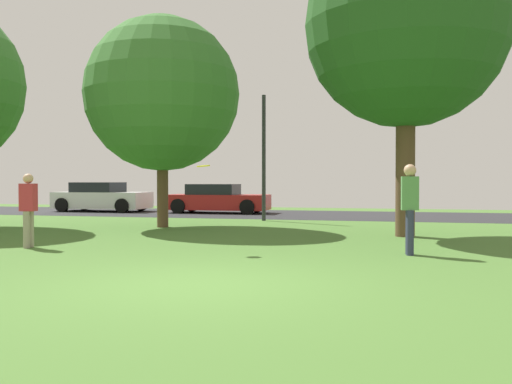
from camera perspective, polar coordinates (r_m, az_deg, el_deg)
The scene contains 10 objects.
ground_plane at distance 7.98m, azimuth -5.96°, elevation -9.30°, with size 44.00×44.00×0.00m, color #47702D.
road_strip at distance 23.57m, azimuth 7.50°, elevation -2.33°, with size 44.00×6.40×0.01m, color #28282B.
birch_tree_lone at distance 17.77m, azimuth -9.50°, elevation 9.77°, with size 4.75×4.75×6.49m.
oak_tree_center at distance 15.49m, azimuth 15.00°, elevation 15.88°, with size 5.20×5.20×8.01m.
person_thrower at distance 11.30m, azimuth 15.35°, elevation -1.22°, with size 0.34×0.30×1.77m.
person_catcher at distance 13.02m, azimuth -22.11°, elevation -1.43°, with size 0.34×0.30×1.60m.
frisbee_disc at distance 11.54m, azimuth -5.37°, elevation 2.65°, with size 0.38×0.38×0.05m.
parked_car_white at distance 27.14m, azimuth -15.41°, elevation -0.57°, with size 4.30×2.12×1.35m.
parked_car_red at distance 24.95m, azimuth -3.96°, elevation -0.76°, with size 4.46×1.92×1.28m.
street_lamp_post at distance 20.13m, azimuth 0.80°, elevation 3.47°, with size 0.14×0.14×4.50m, color #2D2D33.
Camera 1 is at (2.69, -7.37, 1.46)m, focal length 39.40 mm.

